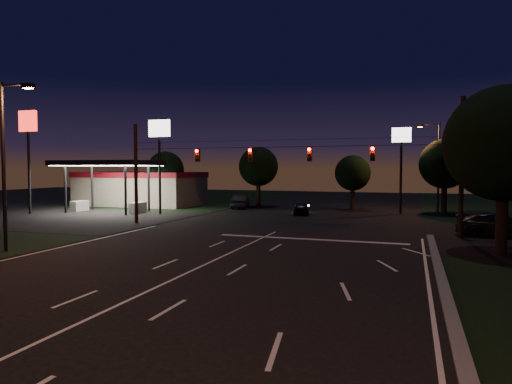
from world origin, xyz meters
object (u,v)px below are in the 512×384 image
at_px(utility_pole_right, 460,238).
at_px(tree_right_near, 504,145).
at_px(car_oncoming_a, 302,208).
at_px(car_oncoming_b, 241,202).
at_px(car_cross, 501,226).

distance_m(utility_pole_right, tree_right_near, 7.61).
bearing_deg(car_oncoming_a, car_oncoming_b, -39.45).
bearing_deg(car_cross, tree_right_near, 176.06).
relative_size(utility_pole_right, car_oncoming_b, 2.02).
xyz_separation_m(tree_right_near, car_cross, (0.96, 5.96, -4.89)).
height_order(utility_pole_right, car_oncoming_b, utility_pole_right).
bearing_deg(car_oncoming_b, car_cross, 134.62).
distance_m(tree_right_near, car_oncoming_a, 22.26).
height_order(car_oncoming_a, car_oncoming_b, car_oncoming_b).
xyz_separation_m(utility_pole_right, car_oncoming_b, (-20.97, 15.67, 0.73)).
relative_size(tree_right_near, car_oncoming_b, 1.97).
xyz_separation_m(car_oncoming_b, car_cross, (23.46, -14.54, 0.05)).
relative_size(car_oncoming_a, car_oncoming_b, 0.80).
xyz_separation_m(utility_pole_right, tree_right_near, (1.53, -4.83, 5.68)).
relative_size(tree_right_near, car_cross, 1.62).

